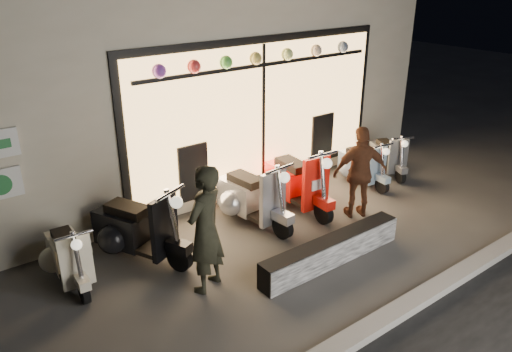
{
  "coord_description": "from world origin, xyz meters",
  "views": [
    {
      "loc": [
        -4.53,
        -4.92,
        4.0
      ],
      "look_at": [
        -0.36,
        0.6,
        1.05
      ],
      "focal_mm": 35.0,
      "sensor_mm": 36.0,
      "label": 1
    }
  ],
  "objects_px": {
    "scooter_silver": "(248,196)",
    "scooter_red": "(294,180)",
    "graffiti_barrier": "(331,251)",
    "man": "(205,230)",
    "woman": "(360,172)"
  },
  "relations": [
    {
      "from": "graffiti_barrier",
      "to": "scooter_silver",
      "type": "bearing_deg",
      "value": 95.82
    },
    {
      "from": "graffiti_barrier",
      "to": "man",
      "type": "relative_size",
      "value": 1.42
    },
    {
      "from": "graffiti_barrier",
      "to": "woman",
      "type": "distance_m",
      "value": 1.74
    },
    {
      "from": "graffiti_barrier",
      "to": "scooter_red",
      "type": "bearing_deg",
      "value": 65.33
    },
    {
      "from": "scooter_silver",
      "to": "woman",
      "type": "xyz_separation_m",
      "value": [
        1.61,
        -0.99,
        0.34
      ]
    },
    {
      "from": "scooter_red",
      "to": "woman",
      "type": "distance_m",
      "value": 1.2
    },
    {
      "from": "man",
      "to": "woman",
      "type": "distance_m",
      "value": 3.17
    },
    {
      "from": "graffiti_barrier",
      "to": "man",
      "type": "xyz_separation_m",
      "value": [
        -1.74,
        0.57,
        0.68
      ]
    },
    {
      "from": "scooter_red",
      "to": "man",
      "type": "xyz_separation_m",
      "value": [
        -2.56,
        -1.2,
        0.41
      ]
    },
    {
      "from": "scooter_silver",
      "to": "man",
      "type": "distance_m",
      "value": 2.02
    },
    {
      "from": "scooter_red",
      "to": "man",
      "type": "distance_m",
      "value": 2.86
    },
    {
      "from": "woman",
      "to": "graffiti_barrier",
      "type": "bearing_deg",
      "value": 55.89
    },
    {
      "from": "man",
      "to": "woman",
      "type": "relative_size",
      "value": 1.1
    },
    {
      "from": "scooter_silver",
      "to": "scooter_red",
      "type": "distance_m",
      "value": 1.0
    },
    {
      "from": "graffiti_barrier",
      "to": "scooter_red",
      "type": "height_order",
      "value": "scooter_red"
    }
  ]
}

